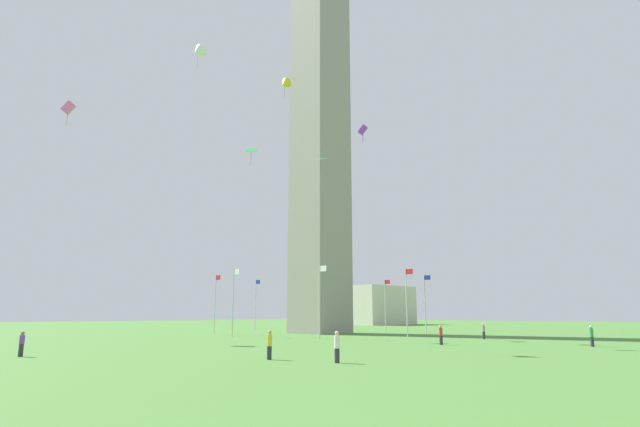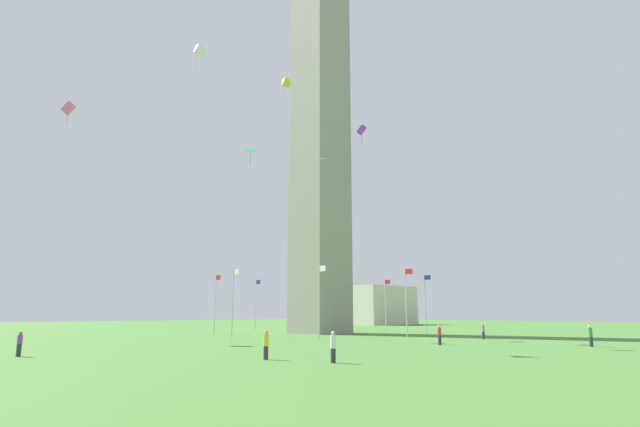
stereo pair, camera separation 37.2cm
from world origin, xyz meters
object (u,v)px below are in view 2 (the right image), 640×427
Objects in this scene: flagpole_w at (233,299)px; kite_yellow_delta at (284,84)px; person_white_shirt at (333,347)px; kite_green_diamond at (251,151)px; flagpole_e at (386,302)px; person_gray_shirt at (483,331)px; person_green_shirt at (591,336)px; distant_building at (352,306)px; person_purple_shirt at (19,344)px; kite_cyan_diamond at (321,159)px; kite_purple_box at (362,130)px; kite_pink_box at (68,108)px; flagpole_se at (321,303)px; flagpole_nw at (319,298)px; person_red_shirt at (440,335)px; flagpole_ne at (425,301)px; obelisk_monument at (320,130)px; kite_white_delta at (197,51)px; flagpole_s at (256,302)px; person_yellow_shirt at (266,345)px; flagpole_sw at (215,301)px; flagpole_n at (406,299)px.

kite_yellow_delta reaches higher than flagpole_w.
kite_green_diamond is at bearing 44.42° from person_white_shirt.
flagpole_e is 27.32m from person_gray_shirt.
person_white_shirt is (-5.44, -25.44, 0.00)m from person_green_shirt.
flagpole_w is 0.28× the size of distant_building.
kite_yellow_delta is at bearing -1.36° from person_purple_shirt.
distant_building is (-45.32, 55.84, -17.18)m from kite_cyan_diamond.
person_purple_shirt is at bearing -101.38° from kite_purple_box.
person_purple_shirt is 35.08m from kite_purple_box.
kite_pink_box reaches higher than person_white_shirt.
flagpole_se is at bearing -54.38° from distant_building.
kite_pink_box is at bearing -130.01° from kite_green_diamond.
person_gray_shirt is 0.06× the size of distant_building.
flagpole_nw is 75.87m from distant_building.
kite_yellow_delta reaches higher than flagpole_se.
person_green_shirt is 44.52m from kite_yellow_delta.
flagpole_ne is at bearing -34.57° from person_red_shirt.
flagpole_se is 56.54m from person_purple_shirt.
person_purple_shirt is at bearing -19.90° from kite_pink_box.
obelisk_monument is 29.32m from flagpole_nw.
person_green_shirt is 0.67× the size of kite_white_delta.
kite_green_diamond reaches higher than flagpole_w.
flagpole_w reaches higher than person_white_shirt.
person_purple_shirt is (-22.71, -36.91, -0.08)m from person_green_shirt.
flagpole_e is 20.84m from flagpole_s.
kite_purple_box is at bearing 33.39° from kite_pink_box.
kite_white_delta is (-1.58, -36.75, 24.40)m from flagpole_ne.
person_yellow_shirt is 0.67× the size of kite_white_delta.
flagpole_se and flagpole_sw have the same top height.
flagpole_w is 26.40m from person_red_shirt.
person_green_shirt is (36.22, -3.79, -28.90)m from obelisk_monument.
kite_cyan_diamond is at bearing 53.82° from kite_pink_box.
person_green_shirt is at bearing -10.03° from flagpole_n.
flagpole_se is 3.11× the size of kite_white_delta.
person_green_shirt is 13.61m from person_gray_shirt.
kite_purple_box is (-11.66, 16.44, 20.41)m from person_white_shirt.
flagpole_w is at bearing -174.18° from kite_purple_box.
person_purple_shirt is 0.77× the size of kite_cyan_diamond.
flagpole_w is (10.42, -4.32, 0.00)m from flagpole_sw.
flagpole_sw is at bearing -135.00° from flagpole_ne.
flagpole_w is 25.51m from kite_purple_box.
flagpole_w is at bearing 59.44° from kite_pink_box.
obelisk_monument reaches higher than person_green_shirt.
flagpole_e is at bearing 112.50° from flagpole_nw.
person_yellow_shirt is 0.58× the size of kite_pink_box.
person_red_shirt is (-10.34, -6.75, -0.02)m from person_green_shirt.
kite_white_delta is (-16.98, -15.80, 28.00)m from person_red_shirt.
person_purple_shirt is 0.97× the size of person_gray_shirt.
kite_cyan_diamond is (-5.70, 33.20, 20.99)m from person_purple_shirt.
distant_building is (-42.49, 59.69, -27.07)m from kite_yellow_delta.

